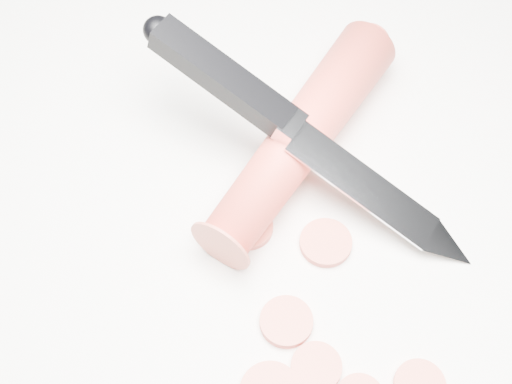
# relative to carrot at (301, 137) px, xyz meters

# --- Properties ---
(ground) EXTENTS (2.40, 2.40, 0.00)m
(ground) POSITION_rel_carrot_xyz_m (0.01, -0.06, -0.02)
(ground) COLOR white
(ground) RESTS_ON ground
(carrot) EXTENTS (0.10, 0.21, 0.04)m
(carrot) POSITION_rel_carrot_xyz_m (0.00, 0.00, 0.00)
(carrot) COLOR red
(carrot) RESTS_ON ground
(carrot_slice_0) EXTENTS (0.03, 0.03, 0.01)m
(carrot_slice_0) POSITION_rel_carrot_xyz_m (-0.02, -0.07, -0.02)
(carrot_slice_0) COLOR #CF543F
(carrot_slice_0) RESTS_ON ground
(carrot_slice_1) EXTENTS (0.03, 0.03, 0.01)m
(carrot_slice_1) POSITION_rel_carrot_xyz_m (0.05, -0.15, -0.02)
(carrot_slice_1) COLOR #CF543F
(carrot_slice_1) RESTS_ON ground
(carrot_slice_2) EXTENTS (0.03, 0.03, 0.01)m
(carrot_slice_2) POSITION_rel_carrot_xyz_m (0.02, -0.13, -0.02)
(carrot_slice_2) COLOR #CF543F
(carrot_slice_2) RESTS_ON ground
(carrot_slice_5) EXTENTS (0.04, 0.04, 0.01)m
(carrot_slice_5) POSITION_rel_carrot_xyz_m (0.03, -0.07, -0.02)
(carrot_slice_5) COLOR #CF543F
(carrot_slice_5) RESTS_ON ground
(kitchen_knife) EXTENTS (0.26, 0.11, 0.09)m
(kitchen_knife) POSITION_rel_carrot_xyz_m (0.01, -0.02, 0.02)
(kitchen_knife) COLOR silver
(kitchen_knife) RESTS_ON ground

